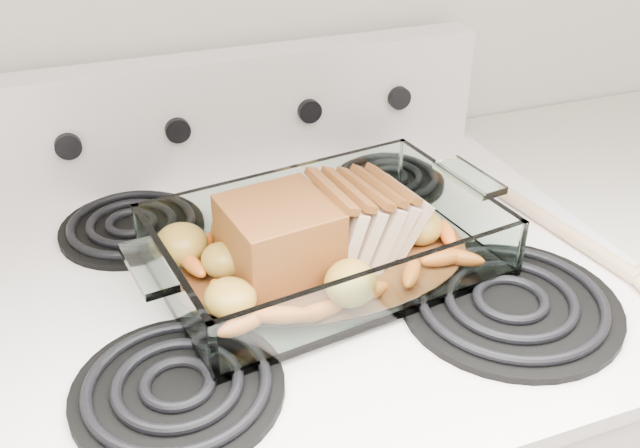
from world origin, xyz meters
name	(u,v)px	position (x,y,z in m)	size (l,w,h in m)	color
baking_dish	(326,252)	(0.02, 1.64, 0.96)	(0.39, 0.26, 0.07)	silver
pork_roast	(307,232)	(0.00, 1.64, 1.00)	(0.24, 0.12, 0.09)	#974F19
roast_vegetables	(312,230)	(0.01, 1.67, 0.97)	(0.38, 0.21, 0.05)	orange
wooden_spoon	(618,260)	(0.36, 1.52, 0.94)	(0.09, 0.30, 0.02)	#CDAF8A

